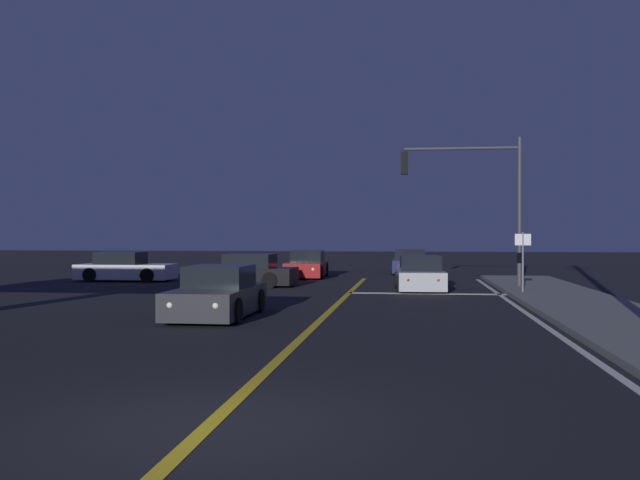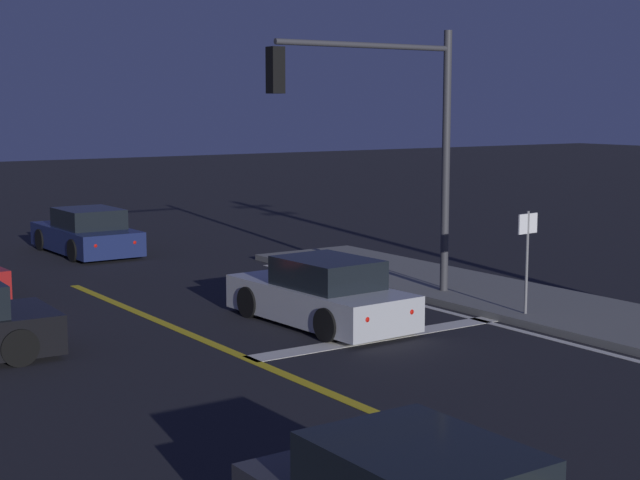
{
  "view_description": "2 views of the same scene",
  "coord_description": "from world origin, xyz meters",
  "px_view_note": "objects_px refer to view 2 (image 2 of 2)",
  "views": [
    {
      "loc": [
        2.26,
        -7.71,
        2.17
      ],
      "look_at": [
        -1.0,
        17.3,
        1.95
      ],
      "focal_mm": 39.46,
      "sensor_mm": 36.0,
      "label": 1
    },
    {
      "loc": [
        -8.15,
        4.01,
        4.3
      ],
      "look_at": [
        -0.07,
        15.81,
        2.33
      ],
      "focal_mm": 54.77,
      "sensor_mm": 36.0,
      "label": 2
    }
  ],
  "objects_px": {
    "traffic_signal_near_right": "(387,120)",
    "street_sign_corner": "(527,247)",
    "car_mid_block_navy": "(87,234)",
    "car_distant_tail_silver": "(322,295)"
  },
  "relations": [
    {
      "from": "traffic_signal_near_right",
      "to": "street_sign_corner",
      "type": "relative_size",
      "value": 2.67
    },
    {
      "from": "car_mid_block_navy",
      "to": "traffic_signal_near_right",
      "type": "height_order",
      "value": "traffic_signal_near_right"
    },
    {
      "from": "car_distant_tail_silver",
      "to": "traffic_signal_near_right",
      "type": "distance_m",
      "value": 4.12
    },
    {
      "from": "street_sign_corner",
      "to": "car_distant_tail_silver",
      "type": "bearing_deg",
      "value": 149.48
    },
    {
      "from": "car_mid_block_navy",
      "to": "traffic_signal_near_right",
      "type": "bearing_deg",
      "value": -76.96
    },
    {
      "from": "car_distant_tail_silver",
      "to": "traffic_signal_near_right",
      "type": "bearing_deg",
      "value": 15.24
    },
    {
      "from": "car_mid_block_navy",
      "to": "traffic_signal_near_right",
      "type": "distance_m",
      "value": 11.65
    },
    {
      "from": "car_distant_tail_silver",
      "to": "car_mid_block_navy",
      "type": "height_order",
      "value": "same"
    },
    {
      "from": "car_distant_tail_silver",
      "to": "street_sign_corner",
      "type": "height_order",
      "value": "street_sign_corner"
    },
    {
      "from": "traffic_signal_near_right",
      "to": "car_distant_tail_silver",
      "type": "bearing_deg",
      "value": 18.07
    }
  ]
}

